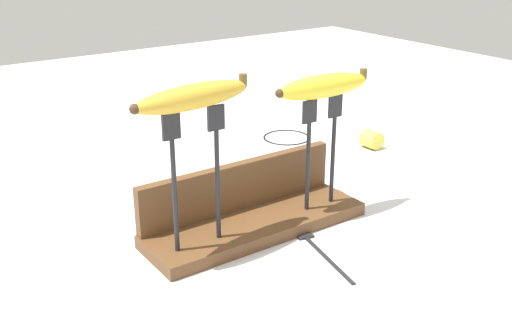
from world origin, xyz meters
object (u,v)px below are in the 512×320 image
fork_fallen_far (258,187)px  fork_fallen_near (315,245)px  fork_stand_right (321,143)px  banana_raised_right (324,86)px  wire_coil (287,137)px  banana_chunk_near (371,139)px  fork_stand_left (196,167)px  banana_raised_left (193,97)px

fork_fallen_far → fork_fallen_near: bearing=-103.5°
fork_stand_right → fork_fallen_near: (-0.07, -0.08, -0.13)m
banana_raised_right → fork_stand_right: bearing=-2.8°
fork_fallen_far → wire_coil: size_ratio=1.63×
fork_fallen_far → banana_chunk_near: banana_chunk_near is taller
fork_stand_right → fork_fallen_far: fork_stand_right is taller
banana_chunk_near → fork_fallen_far: bearing=-172.9°
fork_stand_left → banana_raised_left: bearing=-173.9°
banana_raised_right → wire_coil: size_ratio=1.63×
banana_raised_right → banana_chunk_near: banana_raised_right is taller
fork_fallen_near → wire_coil: fork_fallen_near is taller
fork_stand_left → banana_raised_right: size_ratio=1.16×
fork_fallen_near → wire_coil: 0.51m
fork_stand_right → banana_raised_right: banana_raised_right is taller
fork_stand_left → banana_raised_left: 0.10m
fork_stand_left → wire_coil: 0.57m
fork_stand_left → fork_fallen_near: bearing=-26.5°
fork_fallen_near → banana_chunk_near: 0.47m
fork_fallen_far → banana_chunk_near: 0.33m
fork_stand_left → fork_stand_right: (0.23, 0.00, -0.01)m
fork_stand_left → fork_fallen_far: (0.21, 0.15, -0.14)m
banana_raised_left → fork_stand_right: bearing=0.0°
fork_fallen_near → fork_fallen_far: bearing=76.5°
banana_raised_left → banana_chunk_near: bearing=19.4°
fork_stand_left → banana_raised_left: size_ratio=1.07×
fork_stand_right → banana_raised_right: 0.09m
fork_stand_left → fork_fallen_near: size_ratio=1.16×
banana_raised_left → fork_fallen_far: banana_raised_left is taller
fork_stand_right → banana_raised_right: size_ratio=1.05×
banana_chunk_near → wire_coil: banana_chunk_near is taller
banana_chunk_near → fork_stand_right: bearing=-148.6°
wire_coil → fork_stand_left: bearing=-141.1°
banana_raised_left → wire_coil: banana_raised_left is taller
banana_raised_right → banana_chunk_near: 0.42m
banana_raised_right → fork_fallen_near: (-0.07, -0.08, -0.22)m
fork_stand_right → fork_fallen_near: bearing=-132.8°
fork_stand_left → banana_raised_right: 0.24m
fork_stand_left → fork_fallen_near: 0.22m
fork_fallen_near → fork_fallen_far: 0.23m
fork_stand_left → banana_raised_left: (-0.00, -0.00, 0.10)m
wire_coil → fork_fallen_far: bearing=-137.9°
banana_raised_right → wire_coil: banana_raised_right is taller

